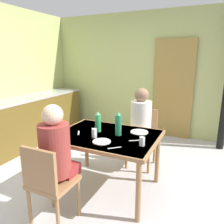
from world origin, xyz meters
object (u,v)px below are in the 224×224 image
Objects in this scene: chair_near_diner at (48,181)px; kitchen_counter at (34,118)px; dining_table at (107,140)px; person_far_diner at (141,118)px; chair_far_diner at (143,134)px; water_bottle_green_near at (118,124)px; water_bottle_green_far at (98,122)px; person_near_diner at (56,148)px.

kitchen_counter is at bearing 136.91° from chair_near_diner.
dining_table is 0.73m from person_far_diner.
water_bottle_green_near is (-0.08, -0.78, 0.36)m from chair_far_diner.
water_bottle_green_near is at bearing 84.28° from chair_far_diner.
dining_table is 0.87m from chair_near_diner.
kitchen_counter reaches higher than chair_near_diner.
kitchen_counter is at bearing -2.10° from chair_far_diner.
kitchen_counter is 2.76× the size of chair_near_diner.
water_bottle_green_far is (-0.36, -0.63, 0.06)m from person_far_diner.
chair_far_diner is at bearing 75.54° from chair_near_diner.
chair_near_diner is at bearing -104.72° from dining_table.
person_far_diner is at bearing 73.13° from dining_table.
chair_near_diner is 1.13× the size of person_far_diner.
chair_near_diner is 0.31m from person_near_diner.
person_near_diner is (1.85, -1.59, 0.33)m from kitchen_counter.
water_bottle_green_far is (0.06, 0.88, 0.35)m from chair_near_diner.
kitchen_counter is at bearing 139.25° from person_near_diner.
chair_near_diner is 1.00m from water_bottle_green_near.
dining_table is at bearing 75.28° from chair_near_diner.
dining_table is 0.73m from person_near_diner.
water_bottle_green_near is 1.12× the size of water_bottle_green_far.
water_bottle_green_far reaches higher than chair_near_diner.
water_bottle_green_far reaches higher than dining_table.
chair_near_diner is (1.85, -1.73, 0.05)m from kitchen_counter.
person_far_diner is at bearing 90.00° from chair_far_diner.
person_far_diner reaches higher than dining_table.
person_near_diner reaches higher than water_bottle_green_far.
kitchen_counter is 2.27m from dining_table.
water_bottle_green_far is at bearing 60.02° from person_far_diner.
water_bottle_green_far reaches higher than kitchen_counter.
water_bottle_green_near reaches higher than chair_near_diner.
dining_table is 4.28× the size of water_bottle_green_near.
kitchen_counter is 2.39m from water_bottle_green_near.
chair_near_diner is at bearing -90.00° from person_near_diner.
chair_far_diner is at bearing 84.28° from water_bottle_green_near.
chair_far_diner is at bearing 64.65° from water_bottle_green_far.
dining_table is at bearing -23.70° from kitchen_counter.
kitchen_counter is 2.13m from water_bottle_green_far.
kitchen_counter is 3.12× the size of person_far_diner.
dining_table is 1.41× the size of chair_far_diner.
dining_table is 0.86m from chair_far_diner.
chair_near_diner is 3.04× the size of water_bottle_green_near.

